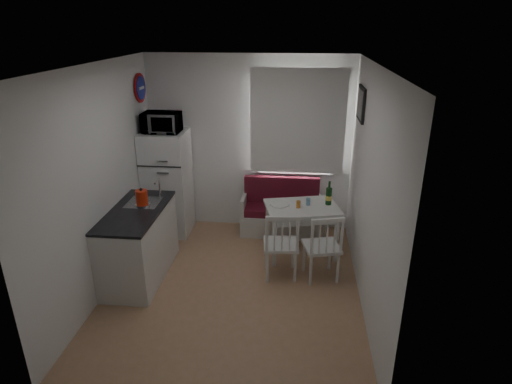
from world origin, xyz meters
TOP-DOWN VIEW (x-y plane):
  - floor at (0.00, 0.00)m, footprint 3.00×3.50m
  - ceiling at (0.00, 0.00)m, footprint 3.00×3.50m
  - wall_back at (0.00, 1.75)m, footprint 3.00×0.02m
  - wall_front at (0.00, -1.75)m, footprint 3.00×0.02m
  - wall_left at (-1.50, 0.00)m, footprint 0.02×3.50m
  - wall_right at (1.50, 0.00)m, footprint 0.02×3.50m
  - window at (0.70, 1.72)m, footprint 1.22×0.06m
  - curtain at (0.70, 1.65)m, footprint 1.35×0.02m
  - kitchen_counter at (-1.20, 0.16)m, footprint 0.62×1.32m
  - wall_sign at (-1.47, 1.45)m, footprint 0.03×0.40m
  - picture_frame at (1.48, 1.10)m, footprint 0.04×0.52m
  - bench at (0.50, 1.51)m, footprint 1.18×0.45m
  - dining_table at (0.80, 0.90)m, footprint 1.08×0.87m
  - chair_left at (0.55, 0.24)m, footprint 0.46×0.44m
  - chair_right at (1.05, 0.24)m, footprint 0.51×0.49m
  - fridge at (-1.18, 1.40)m, footprint 0.62×0.62m
  - microwave at (-1.18, 1.35)m, footprint 0.51×0.35m
  - kettle at (-1.15, 0.28)m, footprint 0.17×0.17m
  - wine_bottle at (1.15, 1.00)m, footprint 0.08×0.08m
  - drinking_glass_orange at (0.75, 0.85)m, footprint 0.06×0.06m
  - drinking_glass_blue at (0.88, 0.95)m, footprint 0.06×0.06m
  - plate at (0.50, 0.92)m, footprint 0.26×0.26m

SIDE VIEW (x-z plane):
  - floor at x=0.00m, z-range -0.01..0.01m
  - bench at x=0.50m, z-range -0.14..0.70m
  - kitchen_counter at x=-1.20m, z-range -0.12..1.04m
  - chair_right at x=1.05m, z-range 0.31..0.79m
  - chair_left at x=0.55m, z-range 0.31..0.80m
  - dining_table at x=0.80m, z-range 0.28..0.99m
  - plate at x=0.50m, z-range 0.71..0.73m
  - drinking_glass_orange at x=0.75m, z-range 0.71..0.81m
  - drinking_glass_blue at x=0.88m, z-range 0.71..0.81m
  - fridge at x=-1.18m, z-range 0.00..1.56m
  - wine_bottle at x=1.15m, z-range 0.71..1.04m
  - kettle at x=-1.15m, z-range 0.90..1.13m
  - wall_back at x=0.00m, z-range 0.00..2.60m
  - wall_front at x=0.00m, z-range 0.00..2.60m
  - wall_left at x=-1.50m, z-range 0.00..2.60m
  - wall_right at x=1.50m, z-range 0.00..2.60m
  - window at x=0.70m, z-range 0.89..2.36m
  - curtain at x=0.70m, z-range 0.93..2.42m
  - microwave at x=-1.18m, z-range 1.56..1.84m
  - picture_frame at x=1.48m, z-range 1.84..2.26m
  - wall_sign at x=-1.47m, z-range 1.95..2.35m
  - ceiling at x=0.00m, z-range 2.59..2.61m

